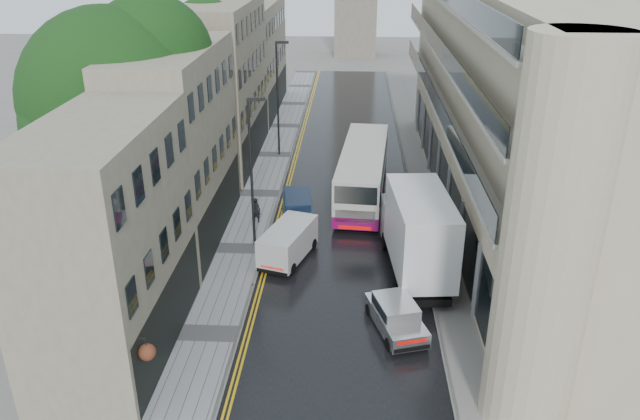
# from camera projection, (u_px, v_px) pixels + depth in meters

# --- Properties ---
(road) EXTENTS (9.00, 85.00, 0.02)m
(road) POSITION_uv_depth(u_px,v_px,m) (345.00, 196.00, 43.06)
(road) COLOR black
(road) RESTS_ON ground
(left_sidewalk) EXTENTS (2.70, 85.00, 0.12)m
(left_sidewalk) POSITION_uv_depth(u_px,v_px,m) (261.00, 194.00, 43.32)
(left_sidewalk) COLOR gray
(left_sidewalk) RESTS_ON ground
(right_sidewalk) EXTENTS (1.80, 85.00, 0.12)m
(right_sidewalk) POSITION_uv_depth(u_px,v_px,m) (424.00, 197.00, 42.77)
(right_sidewalk) COLOR slate
(right_sidewalk) RESTS_ON ground
(old_shop_row) EXTENTS (4.50, 56.00, 12.00)m
(old_shop_row) POSITION_uv_depth(u_px,v_px,m) (212.00, 100.00, 43.36)
(old_shop_row) COLOR gray
(old_shop_row) RESTS_ON ground
(modern_block) EXTENTS (8.00, 40.00, 14.00)m
(modern_block) POSITION_uv_depth(u_px,v_px,m) (514.00, 104.00, 38.34)
(modern_block) COLOR #C5B193
(modern_block) RESTS_ON ground
(tree_near) EXTENTS (10.56, 10.56, 13.89)m
(tree_near) POSITION_uv_depth(u_px,v_px,m) (116.00, 127.00, 34.01)
(tree_near) COLOR black
(tree_near) RESTS_ON ground
(tree_far) EXTENTS (9.24, 9.24, 12.46)m
(tree_far) POSITION_uv_depth(u_px,v_px,m) (183.00, 87.00, 46.14)
(tree_far) COLOR black
(tree_far) RESTS_ON ground
(cream_bus) EXTENTS (3.82, 12.58, 3.38)m
(cream_bus) POSITION_uv_depth(u_px,v_px,m) (338.00, 191.00, 39.45)
(cream_bus) COLOR beige
(cream_bus) RESTS_ON road
(white_lorry) EXTENTS (3.50, 9.25, 4.75)m
(white_lorry) POSITION_uv_depth(u_px,v_px,m) (399.00, 251.00, 30.55)
(white_lorry) COLOR white
(white_lorry) RESTS_ON road
(silver_hatchback) EXTENTS (2.84, 4.34, 1.50)m
(silver_hatchback) POSITION_uv_depth(u_px,v_px,m) (390.00, 335.00, 26.89)
(silver_hatchback) COLOR silver
(silver_hatchback) RESTS_ON road
(white_van) EXTENTS (3.11, 4.75, 1.99)m
(white_van) POSITION_uv_depth(u_px,v_px,m) (262.00, 252.00, 33.36)
(white_van) COLOR silver
(white_van) RESTS_ON road
(navy_van) EXTENTS (2.27, 4.55, 2.23)m
(navy_van) POSITION_uv_depth(u_px,v_px,m) (285.00, 220.00, 36.77)
(navy_van) COLOR black
(navy_van) RESTS_ON road
(pedestrian) EXTENTS (0.66, 0.52, 1.60)m
(pedestrian) POSITION_uv_depth(u_px,v_px,m) (256.00, 210.00, 38.70)
(pedestrian) COLOR black
(pedestrian) RESTS_ON left_sidewalk
(lamp_post_near) EXTENTS (0.99, 0.39, 8.62)m
(lamp_post_near) POSITION_uv_depth(u_px,v_px,m) (251.00, 175.00, 34.34)
(lamp_post_near) COLOR black
(lamp_post_near) RESTS_ON left_sidewalk
(lamp_post_far) EXTENTS (1.02, 0.29, 8.99)m
(lamp_post_far) POSITION_uv_depth(u_px,v_px,m) (278.00, 100.00, 49.06)
(lamp_post_far) COLOR black
(lamp_post_far) RESTS_ON left_sidewalk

